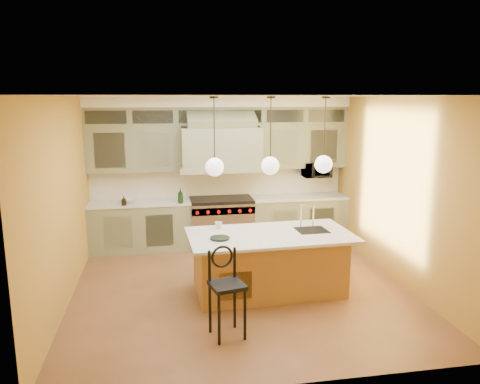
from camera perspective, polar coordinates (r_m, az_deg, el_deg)
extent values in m
plane|color=brown|center=(7.33, 0.05, -11.67)|extent=(5.00, 5.00, 0.00)
plane|color=white|center=(6.74, 0.06, 11.65)|extent=(5.00, 5.00, 0.00)
plane|color=#B28631|center=(9.32, -2.61, 2.65)|extent=(5.00, 0.00, 5.00)
plane|color=#B28631|center=(4.53, 5.57, -7.01)|extent=(5.00, 0.00, 5.00)
plane|color=#B28631|center=(6.92, -20.80, -1.22)|extent=(0.00, 5.00, 5.00)
plane|color=#B28631|center=(7.71, 18.67, 0.18)|extent=(0.00, 5.00, 5.00)
cube|color=gray|center=(9.15, -11.98, -4.18)|extent=(1.90, 0.65, 0.90)
cube|color=gray|center=(9.53, 7.00, -3.37)|extent=(1.90, 0.65, 0.90)
cube|color=silver|center=(9.03, -12.11, -1.31)|extent=(1.90, 0.68, 0.04)
cube|color=silver|center=(9.42, 7.07, -0.61)|extent=(1.90, 0.68, 0.04)
cube|color=white|center=(9.34, -2.58, 1.23)|extent=(5.00, 0.04, 0.56)
cube|color=gray|center=(9.02, -12.82, 5.12)|extent=(1.75, 0.35, 0.85)
cube|color=gray|center=(9.43, 7.39, 5.58)|extent=(1.75, 0.35, 0.85)
cube|color=gray|center=(8.91, -2.35, 5.48)|extent=(1.50, 0.70, 0.75)
cube|color=gray|center=(8.96, -2.32, 2.94)|extent=(1.60, 0.76, 0.10)
cube|color=#333833|center=(9.04, -2.52, 9.22)|extent=(5.00, 0.35, 0.35)
cube|color=white|center=(9.02, -2.52, 10.96)|extent=(5.00, 0.47, 0.20)
cube|color=silver|center=(9.19, -2.27, -3.86)|extent=(1.20, 0.70, 0.90)
cube|color=black|center=(9.07, -2.29, -0.94)|extent=(1.20, 0.70, 0.06)
cube|color=silver|center=(8.80, -2.01, -2.33)|extent=(1.20, 0.06, 0.14)
cube|color=#A4733A|center=(7.07, 3.54, -8.72)|extent=(2.18, 1.10, 0.88)
cube|color=silver|center=(6.88, 3.70, -5.27)|extent=(2.44, 1.36, 0.04)
cube|color=black|center=(7.13, 8.74, -4.78)|extent=(0.47, 0.43, 0.05)
cylinder|color=black|center=(5.69, -2.56, -15.30)|extent=(0.04, 0.04, 0.64)
cylinder|color=black|center=(5.79, 0.61, -14.75)|extent=(0.04, 0.04, 0.64)
cylinder|color=black|center=(5.97, -3.68, -13.96)|extent=(0.04, 0.04, 0.64)
cylinder|color=black|center=(6.07, -0.65, -13.48)|extent=(0.04, 0.04, 0.64)
cube|color=black|center=(5.74, -1.59, -11.30)|extent=(0.46, 0.46, 0.05)
torus|color=black|center=(5.77, -2.20, -7.88)|extent=(0.28, 0.09, 0.28)
imported|color=black|center=(9.52, 9.32, 2.70)|extent=(0.54, 0.37, 0.30)
imported|color=black|center=(8.75, -7.27, -0.48)|extent=(0.11, 0.11, 0.28)
imported|color=black|center=(8.78, -13.97, -1.04)|extent=(0.09, 0.09, 0.18)
imported|color=silver|center=(9.01, -13.35, -1.03)|extent=(0.31, 0.31, 0.07)
imported|color=silver|center=(7.12, -2.63, -4.09)|extent=(0.13, 0.13, 0.10)
cylinder|color=#2D2319|center=(6.50, -3.21, 11.46)|extent=(0.12, 0.12, 0.03)
cylinder|color=#2D2319|center=(6.51, -3.16, 7.54)|extent=(0.02, 0.02, 0.93)
sphere|color=white|center=(6.57, -3.11, 3.05)|extent=(0.26, 0.26, 0.26)
cylinder|color=#2D2319|center=(6.64, 3.81, 11.45)|extent=(0.12, 0.12, 0.03)
cylinder|color=#2D2319|center=(6.65, 3.76, 7.62)|extent=(0.02, 0.02, 0.93)
sphere|color=white|center=(6.71, 3.70, 3.22)|extent=(0.26, 0.26, 0.26)
cylinder|color=#2D2319|center=(6.87, 10.43, 11.29)|extent=(0.12, 0.12, 0.03)
cylinder|color=#2D2319|center=(6.89, 10.30, 7.59)|extent=(0.02, 0.02, 0.93)
sphere|color=white|center=(6.94, 10.15, 3.34)|extent=(0.26, 0.26, 0.26)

